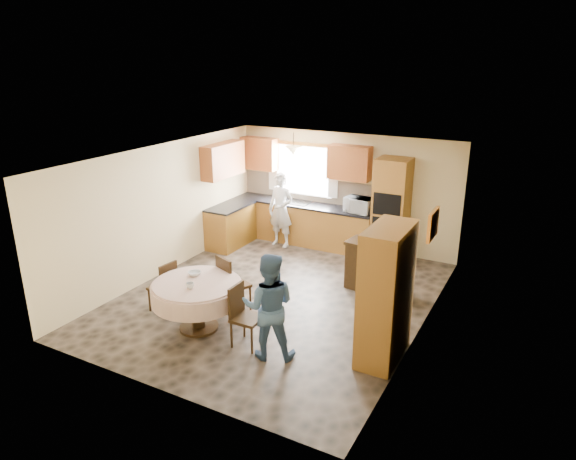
% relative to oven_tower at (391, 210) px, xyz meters
% --- Properties ---
extents(floor, '(5.00, 6.00, 0.01)m').
position_rel_oven_tower_xyz_m(floor, '(-1.15, -2.69, -1.06)').
color(floor, brown).
rests_on(floor, ground).
extents(ceiling, '(5.00, 6.00, 0.01)m').
position_rel_oven_tower_xyz_m(ceiling, '(-1.15, -2.69, 1.44)').
color(ceiling, white).
rests_on(ceiling, wall_back).
extents(wall_back, '(5.00, 0.02, 2.50)m').
position_rel_oven_tower_xyz_m(wall_back, '(-1.15, 0.31, 0.19)').
color(wall_back, beige).
rests_on(wall_back, floor).
extents(wall_front, '(5.00, 0.02, 2.50)m').
position_rel_oven_tower_xyz_m(wall_front, '(-1.15, -5.69, 0.19)').
color(wall_front, beige).
rests_on(wall_front, floor).
extents(wall_left, '(0.02, 6.00, 2.50)m').
position_rel_oven_tower_xyz_m(wall_left, '(-3.65, -2.69, 0.19)').
color(wall_left, beige).
rests_on(wall_left, floor).
extents(wall_right, '(0.02, 6.00, 2.50)m').
position_rel_oven_tower_xyz_m(wall_right, '(1.35, -2.69, 0.19)').
color(wall_right, beige).
rests_on(wall_right, floor).
extents(window, '(1.40, 0.03, 1.10)m').
position_rel_oven_tower_xyz_m(window, '(-2.15, 0.29, 0.54)').
color(window, white).
rests_on(window, wall_back).
extents(curtain_left, '(0.22, 0.02, 1.15)m').
position_rel_oven_tower_xyz_m(curtain_left, '(-2.90, 0.24, 0.59)').
color(curtain_left, white).
rests_on(curtain_left, wall_back).
extents(curtain_right, '(0.22, 0.02, 1.15)m').
position_rel_oven_tower_xyz_m(curtain_right, '(-1.40, 0.24, 0.59)').
color(curtain_right, white).
rests_on(curtain_right, wall_back).
extents(base_cab_back, '(3.30, 0.60, 0.88)m').
position_rel_oven_tower_xyz_m(base_cab_back, '(-2.00, 0.01, -0.62)').
color(base_cab_back, '#BF7933').
rests_on(base_cab_back, floor).
extents(counter_back, '(3.30, 0.64, 0.04)m').
position_rel_oven_tower_xyz_m(counter_back, '(-2.00, 0.01, -0.16)').
color(counter_back, black).
rests_on(counter_back, base_cab_back).
extents(base_cab_left, '(0.60, 1.20, 0.88)m').
position_rel_oven_tower_xyz_m(base_cab_left, '(-3.35, -0.89, -0.62)').
color(base_cab_left, '#BF7933').
rests_on(base_cab_left, floor).
extents(counter_left, '(0.64, 1.20, 0.04)m').
position_rel_oven_tower_xyz_m(counter_left, '(-3.35, -0.89, -0.16)').
color(counter_left, black).
rests_on(counter_left, base_cab_left).
extents(backsplash, '(3.30, 0.02, 0.55)m').
position_rel_oven_tower_xyz_m(backsplash, '(-2.00, 0.30, 0.12)').
color(backsplash, '#CDB191').
rests_on(backsplash, wall_back).
extents(wall_cab_left, '(0.85, 0.33, 0.72)m').
position_rel_oven_tower_xyz_m(wall_cab_left, '(-3.20, 0.15, 0.85)').
color(wall_cab_left, '#B15C2C').
rests_on(wall_cab_left, wall_back).
extents(wall_cab_right, '(0.90, 0.33, 0.72)m').
position_rel_oven_tower_xyz_m(wall_cab_right, '(-1.00, 0.15, 0.85)').
color(wall_cab_right, '#B15C2C').
rests_on(wall_cab_right, wall_back).
extents(wall_cab_side, '(0.33, 1.20, 0.72)m').
position_rel_oven_tower_xyz_m(wall_cab_side, '(-3.48, -0.89, 0.85)').
color(wall_cab_side, '#B15C2C').
rests_on(wall_cab_side, wall_left).
extents(oven_tower, '(0.66, 0.62, 2.12)m').
position_rel_oven_tower_xyz_m(oven_tower, '(0.00, 0.00, 0.00)').
color(oven_tower, '#BF7933').
rests_on(oven_tower, floor).
extents(oven_upper, '(0.56, 0.01, 0.45)m').
position_rel_oven_tower_xyz_m(oven_upper, '(0.00, -0.31, 0.19)').
color(oven_upper, black).
rests_on(oven_upper, oven_tower).
extents(oven_lower, '(0.56, 0.01, 0.45)m').
position_rel_oven_tower_xyz_m(oven_lower, '(0.00, -0.31, -0.31)').
color(oven_lower, black).
rests_on(oven_lower, oven_tower).
extents(pendant, '(0.36, 0.36, 0.18)m').
position_rel_oven_tower_xyz_m(pendant, '(-2.15, -0.19, 1.06)').
color(pendant, beige).
rests_on(pendant, ceiling).
extents(sideboard, '(1.24, 0.64, 0.85)m').
position_rel_oven_tower_xyz_m(sideboard, '(0.32, -1.62, -0.64)').
color(sideboard, '#3D2810').
rests_on(sideboard, floor).
extents(space_heater, '(0.44, 0.37, 0.51)m').
position_rel_oven_tower_xyz_m(space_heater, '(0.82, -1.94, -0.80)').
color(space_heater, black).
rests_on(space_heater, floor).
extents(cupboard, '(0.51, 1.02, 1.94)m').
position_rel_oven_tower_xyz_m(cupboard, '(1.07, -3.61, -0.09)').
color(cupboard, '#BF7933').
rests_on(cupboard, floor).
extents(dining_table, '(1.38, 1.38, 0.79)m').
position_rel_oven_tower_xyz_m(dining_table, '(-1.70, -4.21, -0.45)').
color(dining_table, '#3D2810').
rests_on(dining_table, floor).
extents(chair_left, '(0.43, 0.43, 0.88)m').
position_rel_oven_tower_xyz_m(chair_left, '(-2.52, -4.00, -0.57)').
color(chair_left, '#3D2810').
rests_on(chair_left, floor).
extents(chair_back, '(0.55, 0.55, 0.99)m').
position_rel_oven_tower_xyz_m(chair_back, '(-1.57, -3.51, -0.51)').
color(chair_back, '#3D2810').
rests_on(chair_back, floor).
extents(chair_right, '(0.41, 0.41, 0.93)m').
position_rel_oven_tower_xyz_m(chair_right, '(-0.84, -4.25, -0.54)').
color(chair_right, '#3D2810').
rests_on(chair_right, floor).
extents(framed_picture, '(0.06, 0.55, 0.45)m').
position_rel_oven_tower_xyz_m(framed_picture, '(1.32, -2.20, 0.54)').
color(framed_picture, '#CB8B3B').
rests_on(framed_picture, wall_right).
extents(microwave, '(0.63, 0.47, 0.32)m').
position_rel_oven_tower_xyz_m(microwave, '(-0.67, -0.04, 0.02)').
color(microwave, silver).
rests_on(microwave, counter_back).
extents(person_sink, '(0.64, 0.45, 1.66)m').
position_rel_oven_tower_xyz_m(person_sink, '(-2.35, -0.39, -0.23)').
color(person_sink, silver).
rests_on(person_sink, floor).
extents(person_dining, '(0.93, 0.84, 1.55)m').
position_rel_oven_tower_xyz_m(person_dining, '(-0.35, -4.34, -0.28)').
color(person_dining, '#3C5B83').
rests_on(person_dining, floor).
extents(bowl_sideboard, '(0.27, 0.27, 0.06)m').
position_rel_oven_tower_xyz_m(bowl_sideboard, '(0.14, -1.62, -0.19)').
color(bowl_sideboard, '#B2B2B2').
rests_on(bowl_sideboard, sideboard).
extents(bottle_sideboard, '(0.13, 0.13, 0.32)m').
position_rel_oven_tower_xyz_m(bottle_sideboard, '(0.57, -1.62, -0.05)').
color(bottle_sideboard, silver).
rests_on(bottle_sideboard, sideboard).
extents(cup_table, '(0.14, 0.14, 0.09)m').
position_rel_oven_tower_xyz_m(cup_table, '(-1.64, -4.42, -0.23)').
color(cup_table, '#B2B2B2').
rests_on(cup_table, dining_table).
extents(bowl_table, '(0.26, 0.26, 0.06)m').
position_rel_oven_tower_xyz_m(bowl_table, '(-1.88, -4.02, -0.24)').
color(bowl_table, '#B2B2B2').
rests_on(bowl_table, dining_table).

